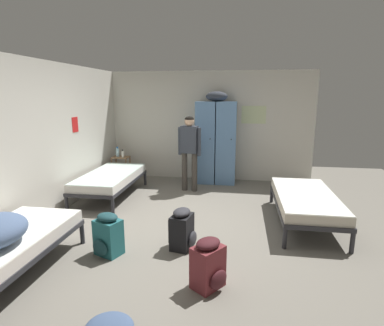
{
  "coord_description": "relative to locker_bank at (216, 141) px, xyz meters",
  "views": [
    {
      "loc": [
        0.73,
        -4.43,
        2.0
      ],
      "look_at": [
        0.0,
        0.29,
        0.95
      ],
      "focal_mm": 29.16,
      "sensor_mm": 36.0,
      "label": 1
    }
  ],
  "objects": [
    {
      "name": "ground_plane",
      "position": [
        -0.19,
        -2.6,
        -0.97
      ],
      "size": [
        9.23,
        9.23,
        0.0
      ],
      "primitive_type": "plane",
      "color": "slate"
    },
    {
      "name": "room_backdrop",
      "position": [
        -1.48,
        -1.28,
        0.3
      ],
      "size": [
        4.78,
        5.83,
        2.54
      ],
      "color": "beige",
      "rests_on": "ground_plane"
    },
    {
      "name": "locker_bank",
      "position": [
        0.0,
        0.0,
        0.0
      ],
      "size": [
        0.9,
        0.55,
        2.07
      ],
      "color": "#5B84B2",
      "rests_on": "ground_plane"
    },
    {
      "name": "shelf_unit",
      "position": [
        -2.22,
        -0.19,
        -0.62
      ],
      "size": [
        0.38,
        0.3,
        0.57
      ],
      "color": "#99704C",
      "rests_on": "ground_plane"
    },
    {
      "name": "bed_right",
      "position": [
        1.59,
        -2.16,
        -0.59
      ],
      "size": [
        0.9,
        1.9,
        0.49
      ],
      "color": "#28282D",
      "rests_on": "ground_plane"
    },
    {
      "name": "bed_left_front",
      "position": [
        -1.97,
        -4.28,
        -0.59
      ],
      "size": [
        0.9,
        1.9,
        0.49
      ],
      "color": "#28282D",
      "rests_on": "ground_plane"
    },
    {
      "name": "bed_left_rear",
      "position": [
        -1.97,
        -1.39,
        -0.59
      ],
      "size": [
        0.9,
        1.9,
        0.49
      ],
      "color": "#28282D",
      "rests_on": "ground_plane"
    },
    {
      "name": "person_traveler",
      "position": [
        -0.49,
        -0.74,
        -0.02
      ],
      "size": [
        0.49,
        0.25,
        1.57
      ],
      "color": "#3D3833",
      "rests_on": "ground_plane"
    },
    {
      "name": "water_bottle",
      "position": [
        -2.3,
        -0.17,
        -0.3
      ],
      "size": [
        0.08,
        0.08,
        0.23
      ],
      "color": "#B2DBEA",
      "rests_on": "shelf_unit"
    },
    {
      "name": "lotion_bottle",
      "position": [
        -2.15,
        -0.23,
        -0.32
      ],
      "size": [
        0.06,
        0.06,
        0.18
      ],
      "color": "white",
      "rests_on": "shelf_unit"
    },
    {
      "name": "backpack_black",
      "position": [
        -0.17,
        -3.28,
        -0.71
      ],
      "size": [
        0.37,
        0.36,
        0.55
      ],
      "color": "black",
      "rests_on": "ground_plane"
    },
    {
      "name": "backpack_maroon",
      "position": [
        0.26,
        -4.09,
        -0.71
      ],
      "size": [
        0.42,
        0.41,
        0.55
      ],
      "color": "maroon",
      "rests_on": "ground_plane"
    },
    {
      "name": "backpack_teal",
      "position": [
        -1.08,
        -3.59,
        -0.71
      ],
      "size": [
        0.39,
        0.4,
        0.55
      ],
      "color": "#23666B",
      "rests_on": "ground_plane"
    }
  ]
}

